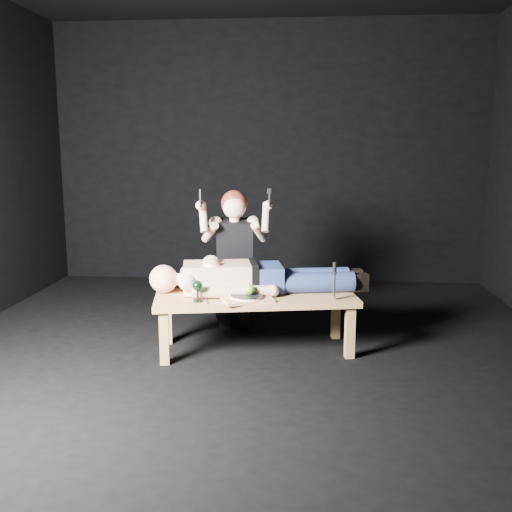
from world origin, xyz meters
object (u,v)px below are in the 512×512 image
object	(u,v)px
lying_man	(260,274)
serving_tray	(247,299)
goblet	(198,291)
kneeling_woman	(235,258)
carving_knife	(334,281)
table	(255,323)

from	to	relation	value
lying_man	serving_tray	distance (m)	0.34
lying_man	goblet	bearing A→B (deg)	-150.42
serving_tray	goblet	distance (m)	0.37
kneeling_woman	carving_knife	distance (m)	1.05
carving_knife	goblet	bearing A→B (deg)	177.75
lying_man	serving_tray	world-z (taller)	lying_man
kneeling_woman	carving_knife	world-z (taller)	kneeling_woman
table	kneeling_woman	size ratio (longest dim) A/B	1.23
serving_tray	goblet	size ratio (longest dim) A/B	2.23
carving_knife	kneeling_woman	bearing A→B (deg)	132.07
goblet	carving_knife	world-z (taller)	carving_knife
table	lying_man	distance (m)	0.39
lying_man	goblet	world-z (taller)	lying_man
serving_tray	goblet	xyz separation A→B (m)	(-0.36, -0.07, 0.07)
kneeling_woman	goblet	xyz separation A→B (m)	(-0.18, -0.79, -0.10)
table	serving_tray	bearing A→B (deg)	-117.43
table	kneeling_woman	xyz separation A→B (m)	(-0.23, 0.55, 0.41)
table	carving_knife	bearing A→B (deg)	-18.68
kneeling_woman	goblet	size ratio (longest dim) A/B	7.78
goblet	kneeling_woman	bearing A→B (deg)	76.85
table	lying_man	bearing A→B (deg)	68.37
kneeling_woman	serving_tray	world-z (taller)	kneeling_woman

